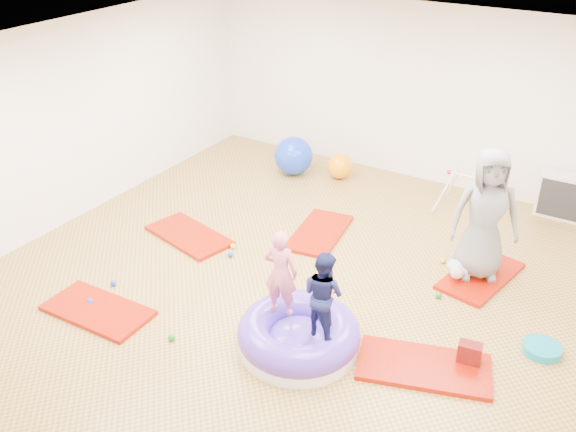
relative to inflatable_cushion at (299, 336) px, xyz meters
The scene contains 19 objects.
room 1.63m from the inflatable_cushion, 135.91° to the left, with size 7.01×8.01×2.81m.
gym_mat_front_left 2.38m from the inflatable_cushion, 163.83° to the right, with size 1.25×0.63×0.05m, color #B41D00.
gym_mat_mid_left 2.77m from the inflatable_cushion, 153.65° to the left, with size 1.25×0.62×0.05m, color #B41D00.
gym_mat_center_back 2.45m from the inflatable_cushion, 113.62° to the left, with size 1.22×0.61×0.05m, color #B41D00.
gym_mat_right 1.32m from the inflatable_cushion, 16.49° to the left, with size 1.33×0.67×0.06m, color #B41D00.
gym_mat_rear_right 2.65m from the inflatable_cushion, 61.49° to the left, with size 1.23×0.61×0.05m, color #B41D00.
inflatable_cushion is the anchor object (origin of this frame).
child_pink 0.76m from the inflatable_cushion, 164.77° to the left, with size 0.36×0.24×0.99m, color #D66077.
child_navy 0.74m from the inflatable_cushion, ahead, with size 0.46×0.36×0.95m, color #131743.
adult_caregiver 2.71m from the inflatable_cushion, 62.62° to the left, with size 0.81×0.53×1.66m, color slate.
infant 2.38m from the inflatable_cushion, 64.10° to the left, with size 0.36×0.36×0.21m.
ball_pit_balls 1.35m from the inflatable_cushion, 147.62° to the left, with size 3.56×3.10×0.08m.
exercise_ball_blue 4.47m from the inflatable_cushion, 121.55° to the left, with size 0.64×0.64×0.64m, color blue.
exercise_ball_orange 4.36m from the inflatable_cushion, 111.56° to the left, with size 0.42×0.42×0.42m, color #FF9905.
infant_play_gym 4.03m from the inflatable_cushion, 82.73° to the left, with size 0.75×0.71×0.58m.
cube_shelf 4.86m from the inflatable_cushion, 68.86° to the left, with size 0.66×0.32×0.66m.
balance_disc 2.56m from the inflatable_cushion, 29.66° to the left, with size 0.40×0.40×0.09m, color #0D8398.
backpack 1.75m from the inflatable_cushion, 22.23° to the left, with size 0.24×0.15×0.27m, color red.
yellow_toy 2.89m from the inflatable_cushion, 164.35° to the right, with size 0.18×0.18×0.03m, color yellow.
Camera 1 is at (3.44, -5.36, 4.46)m, focal length 40.00 mm.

